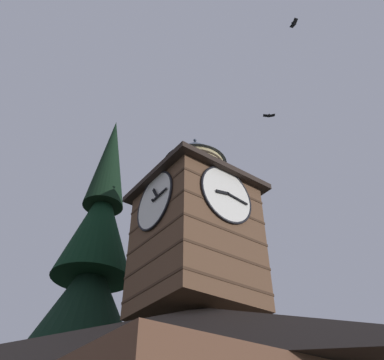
# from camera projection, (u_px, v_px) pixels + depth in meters

# --- Properties ---
(clock_tower) EXTENTS (4.74, 4.74, 8.74)m
(clock_tower) POSITION_uv_depth(u_px,v_px,m) (195.00, 227.00, 16.62)
(clock_tower) COLOR brown
(clock_tower) RESTS_ON building_main
(pine_tree_behind) EXTENTS (7.13, 7.13, 20.18)m
(pine_tree_behind) POSITION_uv_depth(u_px,v_px,m) (83.00, 329.00, 17.41)
(pine_tree_behind) COLOR #473323
(pine_tree_behind) RESTS_ON ground_plane
(moon) EXTENTS (1.43, 1.43, 1.43)m
(moon) POSITION_uv_depth(u_px,v_px,m) (151.00, 329.00, 45.78)
(moon) COLOR silver
(flying_bird_high) EXTENTS (0.37, 0.61, 0.16)m
(flying_bird_high) POSITION_uv_depth(u_px,v_px,m) (294.00, 23.00, 20.98)
(flying_bird_high) COLOR black
(flying_bird_low) EXTENTS (0.61, 0.54, 0.14)m
(flying_bird_low) POSITION_uv_depth(u_px,v_px,m) (269.00, 116.00, 21.68)
(flying_bird_low) COLOR black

